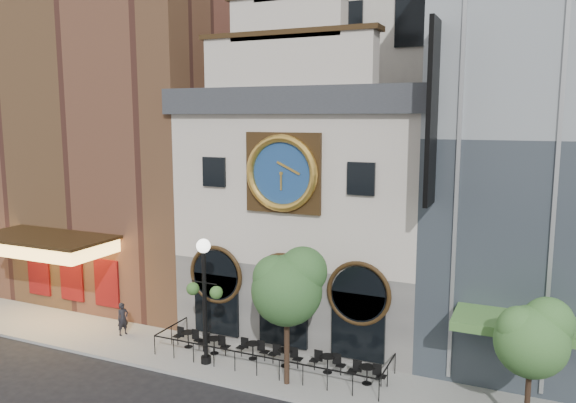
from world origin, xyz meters
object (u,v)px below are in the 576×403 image
(lamppost, at_px, (204,287))
(bistro_3, at_px, (285,356))
(tree_right, at_px, (533,336))
(bistro_4, at_px, (328,362))
(pedestrian, at_px, (123,319))
(bistro_0, at_px, (188,338))
(bistro_5, at_px, (367,373))
(bistro_1, at_px, (214,344))
(tree_left, at_px, (288,285))
(bistro_2, at_px, (253,349))

(lamppost, bearing_deg, bistro_3, 20.96)
(bistro_3, relative_size, tree_right, 0.32)
(bistro_4, height_order, pedestrian, pedestrian)
(bistro_0, distance_m, bistro_5, 8.82)
(bistro_4, height_order, bistro_5, same)
(bistro_1, height_order, pedestrian, pedestrian)
(bistro_4, height_order, tree_left, tree_left)
(bistro_0, relative_size, tree_right, 0.32)
(bistro_1, relative_size, bistro_4, 1.00)
(pedestrian, relative_size, tree_right, 0.34)
(bistro_1, distance_m, tree_left, 5.86)
(bistro_4, relative_size, lamppost, 0.28)
(bistro_3, xyz_separation_m, bistro_5, (3.75, -0.13, 0.00))
(bistro_2, xyz_separation_m, tree_left, (2.43, -1.48, 3.75))
(bistro_0, bearing_deg, lamppost, -33.47)
(bistro_3, distance_m, lamppost, 4.68)
(bistro_5, xyz_separation_m, lamppost, (-7.11, -1.02, 3.04))
(bistro_4, xyz_separation_m, lamppost, (-5.29, -1.31, 3.04))
(tree_right, bearing_deg, bistro_0, 174.33)
(bistro_5, bearing_deg, bistro_2, 177.77)
(bistro_0, xyz_separation_m, bistro_1, (1.52, -0.13, 0.00))
(bistro_0, height_order, bistro_4, same)
(lamppost, relative_size, tree_right, 1.15)
(bistro_0, height_order, bistro_5, same)
(lamppost, xyz_separation_m, tree_right, (13.21, -0.35, 0.09))
(bistro_0, xyz_separation_m, bistro_5, (8.82, -0.11, 0.00))
(pedestrian, bearing_deg, lamppost, -82.45)
(pedestrian, bearing_deg, tree_left, -79.26)
(lamppost, relative_size, tree_left, 0.99)
(bistro_1, bearing_deg, bistro_5, 0.14)
(bistro_0, distance_m, bistro_1, 1.53)
(pedestrian, distance_m, lamppost, 6.28)
(pedestrian, relative_size, tree_left, 0.29)
(bistro_5, xyz_separation_m, tree_left, (-2.97, -1.27, 3.75))
(bistro_0, bearing_deg, pedestrian, -179.38)
(lamppost, bearing_deg, tree_left, -1.32)
(bistro_5, bearing_deg, bistro_0, 179.26)
(bistro_3, bearing_deg, bistro_1, -177.59)
(bistro_3, height_order, tree_right, tree_right)
(bistro_0, xyz_separation_m, pedestrian, (-3.87, -0.04, 0.37))
(bistro_3, distance_m, pedestrian, 8.96)
(tree_left, bearing_deg, bistro_5, 23.11)
(bistro_0, bearing_deg, bistro_1, -4.94)
(bistro_5, relative_size, tree_left, 0.27)
(bistro_2, height_order, tree_right, tree_right)
(bistro_1, bearing_deg, pedestrian, 179.05)
(bistro_2, xyz_separation_m, pedestrian, (-7.30, -0.14, 0.37))
(bistro_5, relative_size, lamppost, 0.28)
(tree_left, bearing_deg, bistro_3, 119.00)
(bistro_4, distance_m, tree_right, 8.68)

